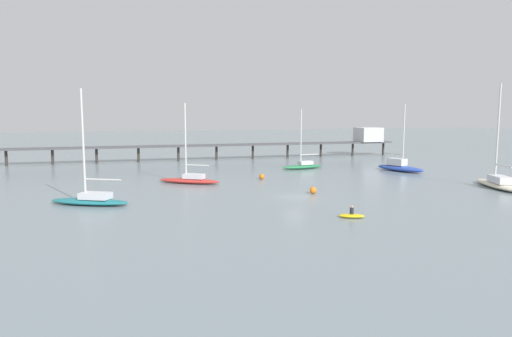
{
  "coord_description": "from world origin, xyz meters",
  "views": [
    {
      "loc": [
        -18.85,
        -48.56,
        9.58
      ],
      "look_at": [
        0.0,
        15.42,
        1.5
      ],
      "focal_mm": 32.42,
      "sensor_mm": 36.0,
      "label": 1
    }
  ],
  "objects": [
    {
      "name": "dinghy_yellow",
      "position": [
        1.32,
        -11.2,
        0.22
      ],
      "size": [
        2.6,
        1.91,
        1.14
      ],
      "color": "yellow",
      "rests_on": "ground_plane"
    },
    {
      "name": "sailboat_cream",
      "position": [
        27.36,
        -1.2,
        0.75
      ],
      "size": [
        5.34,
        10.2,
        13.27
      ],
      "color": "beige",
      "rests_on": "ground_plane"
    },
    {
      "name": "mooring_buoy_inner",
      "position": [
        2.95,
        1.43,
        0.42
      ],
      "size": [
        0.83,
        0.83,
        0.83
      ],
      "primitive_type": "sphere",
      "color": "orange",
      "rests_on": "ground_plane"
    },
    {
      "name": "pier",
      "position": [
        15.73,
        44.09,
        3.67
      ],
      "size": [
        79.52,
        4.97,
        6.25
      ],
      "color": "#4C4C51",
      "rests_on": "ground_plane"
    },
    {
      "name": "sailboat_red",
      "position": [
        -9.92,
        13.63,
        0.66
      ],
      "size": [
        8.51,
        6.4,
        10.85
      ],
      "color": "red",
      "rests_on": "ground_plane"
    },
    {
      "name": "mooring_buoy_near",
      "position": [
        0.66,
        14.69,
        0.39
      ],
      "size": [
        0.79,
        0.79,
        0.79
      ],
      "primitive_type": "sphere",
      "color": "orange",
      "rests_on": "ground_plane"
    },
    {
      "name": "sailboat_blue",
      "position": [
        25.09,
        17.06,
        0.81
      ],
      "size": [
        5.36,
        9.01,
        10.96
      ],
      "color": "#2D4CB7",
      "rests_on": "ground_plane"
    },
    {
      "name": "sailboat_green",
      "position": [
        11.07,
        24.5,
        0.65
      ],
      "size": [
        7.75,
        2.96,
        10.13
      ],
      "color": "#287F4C",
      "rests_on": "ground_plane"
    },
    {
      "name": "ground_plane",
      "position": [
        0.0,
        0.0,
        0.0
      ],
      "size": [
        400.0,
        400.0,
        0.0
      ],
      "primitive_type": "plane",
      "color": "gray"
    },
    {
      "name": "sailboat_teal",
      "position": [
        -22.02,
        1.98,
        0.66
      ],
      "size": [
        8.85,
        6.17,
        12.04
      ],
      "color": "#1E727A",
      "rests_on": "ground_plane"
    }
  ]
}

